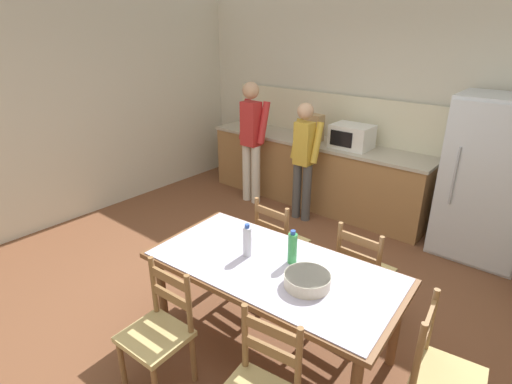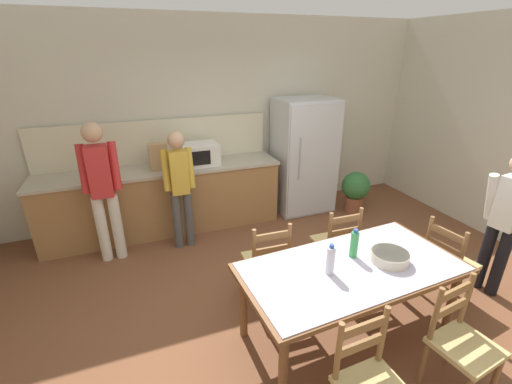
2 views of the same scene
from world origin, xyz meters
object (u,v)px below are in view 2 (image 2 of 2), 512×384
object	(u,v)px
chair_head_end	(448,262)
chair_side_near_right	(461,342)
bottle_near_centre	(330,260)
microwave	(200,154)
dining_table	(352,273)
chair_side_far_left	(267,261)
potted_plant	(356,189)
refrigerator	(304,156)
chair_side_far_right	(336,243)
paper_bag	(158,156)
person_at_sink	(102,186)
person_at_counter	(180,185)
person_by_table	(505,219)
serving_bowl	(390,256)
bottle_off_centre	(354,244)

from	to	relation	value
chair_head_end	chair_side_near_right	bearing A→B (deg)	129.34
bottle_near_centre	chair_side_near_right	xyz separation A→B (m)	(0.71, -0.72, -0.43)
microwave	chair_side_near_right	bearing A→B (deg)	-70.34
dining_table	chair_side_far_left	bearing A→B (deg)	122.86
chair_side_far_left	potted_plant	size ratio (longest dim) A/B	1.36
refrigerator	chair_side_far_right	bearing A→B (deg)	-106.45
paper_bag	potted_plant	world-z (taller)	paper_bag
dining_table	bottle_near_centre	world-z (taller)	bottle_near_centre
dining_table	person_at_sink	bearing A→B (deg)	133.39
microwave	chair_side_far_left	bearing A→B (deg)	-82.45
chair_side_far_right	person_at_counter	bearing A→B (deg)	-39.77
paper_bag	person_at_sink	distance (m)	0.87
microwave	chair_side_far_right	xyz separation A→B (m)	(1.10, -1.82, -0.64)
chair_side_near_right	person_by_table	world-z (taller)	person_by_table
bottle_near_centre	chair_side_far_right	bearing A→B (deg)	52.46
serving_bowl	dining_table	bearing A→B (deg)	171.39
bottle_off_centre	person_at_sink	bearing A→B (deg)	136.36
chair_side_far_right	paper_bag	bearing A→B (deg)	-45.90
microwave	person_at_counter	size ratio (longest dim) A/B	0.32
microwave	bottle_near_centre	size ratio (longest dim) A/B	1.85
microwave	person_at_counter	world-z (taller)	person_at_counter
microwave	serving_bowl	size ratio (longest dim) A/B	1.56
microwave	serving_bowl	xyz separation A→B (m)	(1.06, -2.66, -0.29)
chair_side_far_right	person_at_counter	size ratio (longest dim) A/B	0.59
bottle_near_centre	chair_side_near_right	distance (m)	1.10
refrigerator	person_at_sink	bearing A→B (deg)	-170.62
refrigerator	person_at_counter	world-z (taller)	refrigerator
dining_table	chair_side_near_right	bearing A→B (deg)	-57.49
refrigerator	bottle_near_centre	xyz separation A→B (m)	(-1.15, -2.60, -0.01)
microwave	chair_side_near_right	distance (m)	3.61
refrigerator	paper_bag	size ratio (longest dim) A/B	4.93
person_at_sink	person_at_counter	distance (m)	0.89
bottle_near_centre	refrigerator	bearing A→B (deg)	66.19
serving_bowl	person_at_counter	bearing A→B (deg)	123.99
person_at_counter	potted_plant	world-z (taller)	person_at_counter
chair_side_far_right	chair_head_end	distance (m)	1.12
chair_side_far_left	chair_side_far_right	bearing A→B (deg)	-174.56
bottle_near_centre	person_by_table	world-z (taller)	person_by_table
microwave	person_at_counter	distance (m)	0.68
bottle_near_centre	potted_plant	world-z (taller)	bottle_near_centre
chair_head_end	person_at_sink	distance (m)	3.86
dining_table	person_at_sink	xyz separation A→B (m)	(-1.99, 2.11, 0.29)
chair_side_far_left	paper_bag	bearing A→B (deg)	-64.34
person_at_sink	bottle_off_centre	bearing A→B (deg)	-133.64
chair_side_far_left	bottle_near_centre	bearing A→B (deg)	109.68
person_by_table	chair_head_end	bearing A→B (deg)	-15.68
person_by_table	paper_bag	bearing A→B (deg)	-48.25
person_at_sink	chair_side_far_right	bearing A→B (deg)	-119.09
bottle_near_centre	person_by_table	size ratio (longest dim) A/B	0.17
bottle_off_centre	person_at_counter	world-z (taller)	person_at_counter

